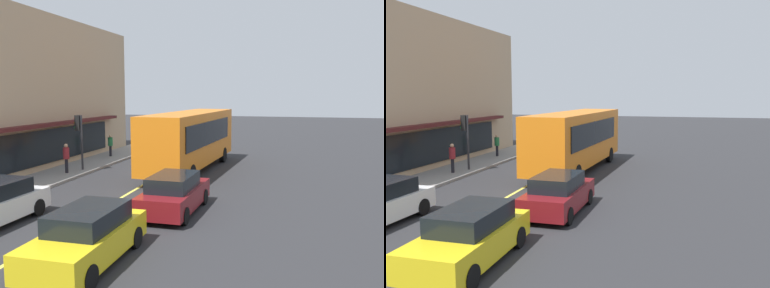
{
  "view_description": "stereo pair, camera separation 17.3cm",
  "coord_description": "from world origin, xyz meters",
  "views": [
    {
      "loc": [
        -23.06,
        -7.67,
        4.63
      ],
      "look_at": [
        0.6,
        -1.35,
        1.6
      ],
      "focal_mm": 38.59,
      "sensor_mm": 36.0,
      "label": 1
    },
    {
      "loc": [
        -23.02,
        -7.83,
        4.63
      ],
      "look_at": [
        0.6,
        -1.35,
        1.6
      ],
      "focal_mm": 38.59,
      "sensor_mm": 36.0,
      "label": 2
    }
  ],
  "objects": [
    {
      "name": "ground",
      "position": [
        0.0,
        0.0,
        0.0
      ],
      "size": [
        120.0,
        120.0,
        0.0
      ],
      "primitive_type": "plane",
      "color": "#28282B"
    },
    {
      "name": "sidewalk",
      "position": [
        0.0,
        5.48,
        0.07
      ],
      "size": [
        80.0,
        2.77,
        0.15
      ],
      "primitive_type": "cube",
      "color": "gray",
      "rests_on": "ground"
    },
    {
      "name": "lane_centre_stripe",
      "position": [
        0.0,
        0.0,
        0.0
      ],
      "size": [
        36.0,
        0.16,
        0.01
      ],
      "primitive_type": "cube",
      "color": "#D8D14C",
      "rests_on": "ground"
    },
    {
      "name": "bus",
      "position": [
        0.64,
        -1.29,
        1.99
      ],
      "size": [
        11.24,
        3.08,
        3.5
      ],
      "color": "orange",
      "rests_on": "ground"
    },
    {
      "name": "traffic_light",
      "position": [
        -1.6,
        4.89,
        2.53
      ],
      "size": [
        0.3,
        0.52,
        3.2
      ],
      "color": "#2D2D33",
      "rests_on": "sidewalk"
    },
    {
      "name": "car_maroon",
      "position": [
        -8.1,
        -2.96,
        0.74
      ],
      "size": [
        4.32,
        1.9,
        1.52
      ],
      "color": "maroon",
      "rests_on": "ground"
    },
    {
      "name": "car_yellow",
      "position": [
        -13.33,
        -2.12,
        0.74
      ],
      "size": [
        4.3,
        1.86,
        1.52
      ],
      "color": "yellow",
      "rests_on": "ground"
    },
    {
      "name": "pedestrian_by_curb",
      "position": [
        -2.74,
        5.08,
        1.15
      ],
      "size": [
        0.34,
        0.34,
        1.66
      ],
      "color": "black",
      "rests_on": "sidewalk"
    },
    {
      "name": "pedestrian_waiting",
      "position": [
        3.61,
        5.48,
        1.07
      ],
      "size": [
        0.34,
        0.34,
        1.55
      ],
      "color": "black",
      "rests_on": "sidewalk"
    }
  ]
}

